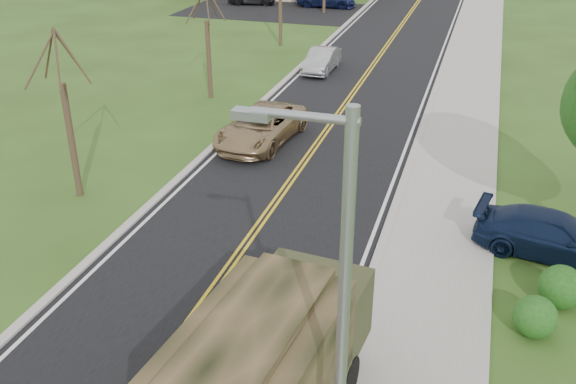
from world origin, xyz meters
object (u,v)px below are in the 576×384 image
at_px(suv_champagne, 261,126).
at_px(sedan_silver, 322,60).
at_px(military_truck, 259,380).
at_px(pickup_navy, 554,236).

xyz_separation_m(suv_champagne, sedan_silver, (-0.32, 11.73, -0.08)).
height_order(military_truck, suv_champagne, military_truck).
bearing_deg(pickup_navy, sedan_silver, 43.53).
distance_m(sedan_silver, pickup_navy, 21.42).
relative_size(military_truck, suv_champagne, 1.32).
height_order(suv_champagne, sedan_silver, suv_champagne).
relative_size(sedan_silver, pickup_navy, 0.87).
relative_size(suv_champagne, sedan_silver, 1.33).
distance_m(suv_champagne, pickup_navy, 13.05).
distance_m(military_truck, suv_champagne, 16.88).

